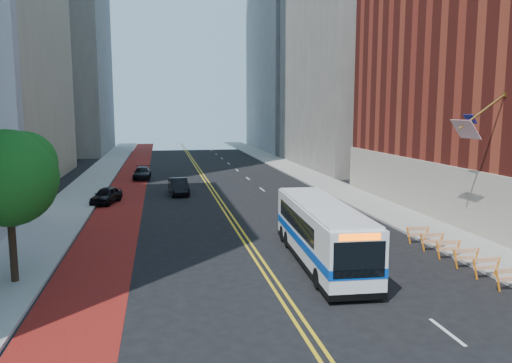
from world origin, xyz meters
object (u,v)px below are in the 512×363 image
object	(u,v)px
street_tree	(9,174)
car_c	(142,173)
transit_bus	(321,232)
car_a	(106,195)
car_b	(179,186)

from	to	relation	value
street_tree	car_c	size ratio (longest dim) A/B	1.46
transit_bus	car_a	xyz separation A→B (m)	(-12.30, 18.76, -0.92)
car_b	car_c	bearing A→B (deg)	103.90
car_c	transit_bus	bearing A→B (deg)	-71.76
transit_bus	car_b	world-z (taller)	transit_bus
car_a	car_b	distance (m)	6.88
transit_bus	car_b	xyz separation A→B (m)	(-6.27, 22.08, -0.85)
street_tree	transit_bus	bearing A→B (deg)	1.84
car_b	car_c	size ratio (longest dim) A/B	0.98
car_a	car_c	world-z (taller)	car_a
transit_bus	car_c	distance (m)	34.70
car_a	car_b	bearing A→B (deg)	45.60
car_a	car_c	xyz separation A→B (m)	(2.42, 14.50, -0.01)
street_tree	car_a	xyz separation A→B (m)	(1.94, 19.22, -4.24)
transit_bus	street_tree	bearing A→B (deg)	-175.08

